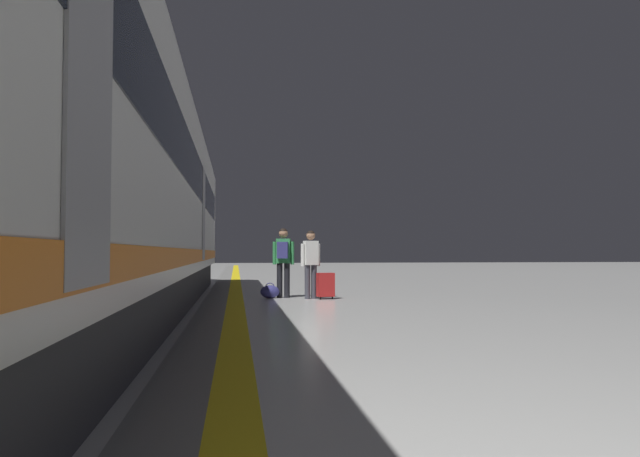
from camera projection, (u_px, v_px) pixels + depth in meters
safety_line_strip at (235, 325)px, 8.71m from camera, size 0.36×80.00×0.01m
tactile_edge_band at (210, 326)px, 8.66m from camera, size 0.68×80.00×0.01m
high_speed_train at (59, 136)px, 7.39m from camera, size 2.94×30.27×4.97m
passenger_near at (283, 256)px, 14.03m from camera, size 0.50×0.36×1.63m
duffel_bag_near at (270, 292)px, 13.86m from camera, size 0.44×0.26×0.36m
passenger_mid at (311, 259)px, 13.72m from camera, size 0.47×0.28×1.56m
suitcase_mid at (325, 285)px, 13.60m from camera, size 0.41×0.30×0.60m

